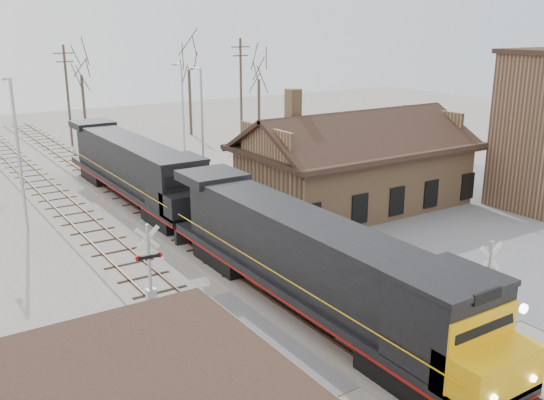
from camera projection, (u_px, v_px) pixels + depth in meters
The scene contains 18 objects.
ground at pixel (320, 322), 24.97m from camera, with size 140.00×140.00×0.00m, color #A39E93.
road at pixel (320, 321), 24.97m from camera, with size 60.00×9.00×0.03m, color slate.
parking_lot at pixel (511, 221), 37.60m from camera, with size 22.00×26.00×0.03m, color slate.
track_main at pixel (171, 223), 37.03m from camera, with size 3.40×90.00×0.24m.
track_siding at pixel (98, 237), 34.68m from camera, with size 3.40×90.00×0.24m.
depot at pixel (355, 171), 40.23m from camera, with size 15.20×9.31×7.90m.
locomotive_lead at pixel (317, 267), 24.54m from camera, with size 2.99×20.00×4.44m.
locomotive_trailing at pixel (136, 170), 40.87m from camera, with size 2.99×20.00×4.20m.
crossbuck_near at pixel (485, 303), 22.05m from camera, with size 1.26×0.33×4.43m.
crossbuck_far at pixel (150, 273), 25.11m from camera, with size 1.14×0.30×4.01m.
streetlight_a at pixel (18, 148), 34.50m from camera, with size 0.25×2.04×8.96m.
streetlight_b at pixel (201, 120), 45.23m from camera, with size 0.25×2.04×8.73m.
streetlight_c at pixel (182, 103), 57.13m from camera, with size 0.25×2.04×8.25m.
utility_pole_b at pixel (68, 94), 59.01m from camera, with size 2.00×0.24×9.89m.
utility_pole_c at pixel (241, 92), 58.12m from camera, with size 2.00×0.24×10.50m.
tree_c at pixel (80, 65), 65.40m from camera, with size 4.28×4.28×10.48m.
tree_d at pixel (188, 56), 64.57m from camera, with size 4.86×4.86×11.90m.
tree_e at pixel (259, 70), 66.32m from camera, with size 3.96×3.96×9.70m.
Camera 1 is at (-13.94, -17.85, 11.83)m, focal length 40.00 mm.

